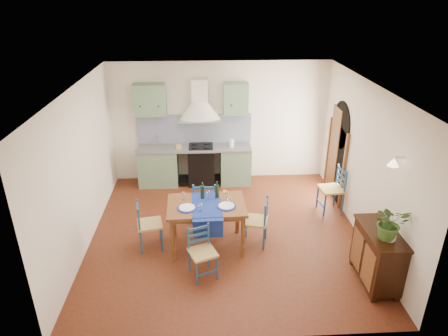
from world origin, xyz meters
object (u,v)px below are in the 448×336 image
Objects in this scene: sideboard at (377,255)px; potted_plant at (390,223)px; chair_near at (202,252)px; dining_table at (207,209)px.

sideboard is 0.71m from potted_plant.
potted_plant reaches higher than sideboard.
chair_near is at bearing 169.95° from potted_plant.
dining_table is 2.59× the size of potted_plant.
dining_table is at bearing 157.40° from sideboard.
sideboard is 1.98× the size of potted_plant.
potted_plant is (0.00, -0.18, 0.69)m from sideboard.
dining_table reaches higher than sideboard.
dining_table is 0.85m from chair_near.
sideboard is at bearing -22.60° from dining_table.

